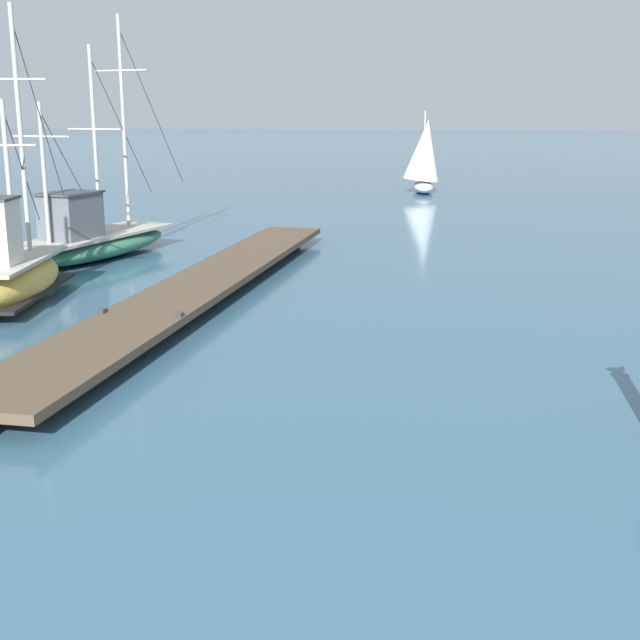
% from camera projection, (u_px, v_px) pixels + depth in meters
% --- Properties ---
extents(floating_dock, '(2.72, 19.02, 0.53)m').
position_uv_depth(floating_dock, '(204.00, 283.00, 20.23)').
color(floating_dock, brown).
rests_on(floating_dock, ground).
extents(fishing_boat_1, '(2.18, 6.55, 6.70)m').
position_uv_depth(fishing_boat_1, '(12.00, 274.00, 19.39)').
color(fishing_boat_1, gold).
rests_on(fishing_boat_1, ground).
extents(fishing_boat_2, '(3.55, 8.60, 7.16)m').
position_uv_depth(fishing_boat_2, '(90.00, 238.00, 25.40)').
color(fishing_boat_2, '#337556').
rests_on(fishing_boat_2, ground).
extents(distant_sailboat, '(2.40, 3.94, 4.33)m').
position_uv_depth(distant_sailboat, '(424.00, 157.00, 45.82)').
color(distant_sailboat, silver).
rests_on(distant_sailboat, ground).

